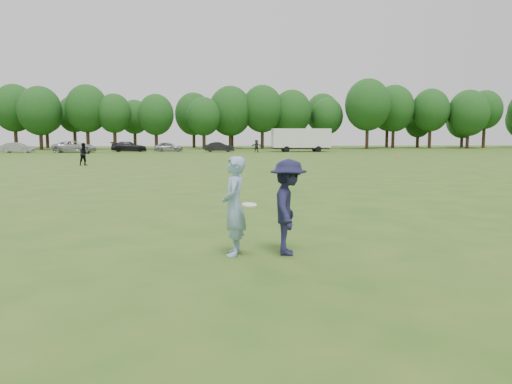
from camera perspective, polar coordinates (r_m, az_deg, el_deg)
ground at (r=9.95m, az=2.09°, el=-6.79°), size 200.00×200.00×0.00m
thrower at (r=9.48m, az=-2.53°, el=-1.63°), size 0.54×0.74×1.89m
defender at (r=9.56m, az=3.70°, el=-1.73°), size 0.89×1.29×1.84m
player_far_a at (r=40.01m, az=-19.03°, el=4.10°), size 1.05×1.00×1.72m
player_far_d at (r=67.07m, az=0.07°, el=5.28°), size 1.66×0.91×1.70m
car_b at (r=72.69m, az=-25.62°, el=4.60°), size 4.12×1.53×1.35m
car_c at (r=70.75m, az=-20.01°, el=4.89°), size 5.71×2.82×1.56m
car_d at (r=71.80m, az=-14.32°, el=5.04°), size 5.03×2.41×1.41m
car_e at (r=70.67m, az=-9.97°, el=5.11°), size 4.01×1.64×1.36m
car_f at (r=68.85m, az=-4.20°, el=5.15°), size 4.17×1.55×1.36m
field_cone at (r=57.70m, az=16.04°, el=4.13°), size 0.28×0.28×0.30m
disc_in_play at (r=9.18m, az=-0.76°, el=-1.47°), size 0.31×0.31×0.07m
cargo_trailer at (r=69.75m, az=5.16°, el=6.06°), size 9.00×2.75×3.20m
treeline at (r=86.68m, az=-3.03°, el=9.12°), size 130.35×18.39×11.74m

